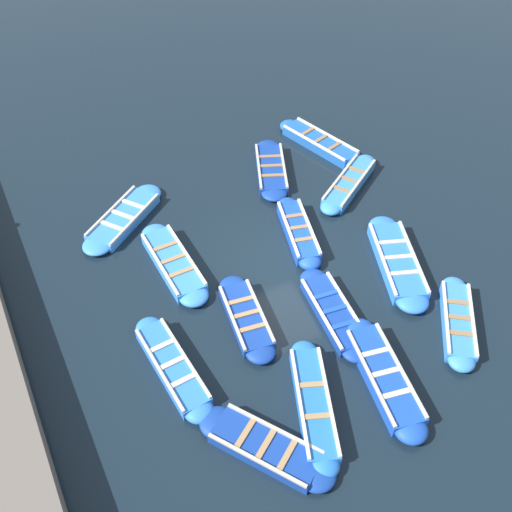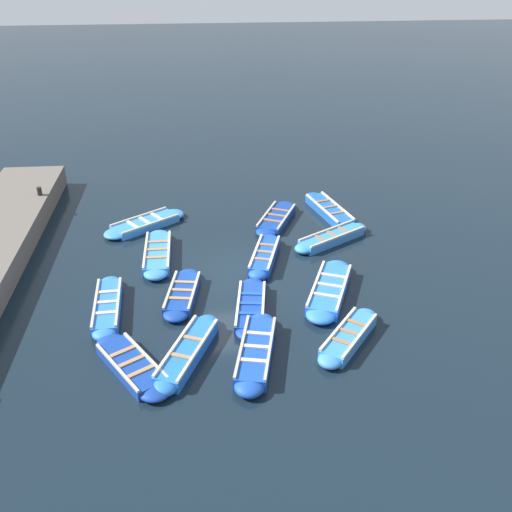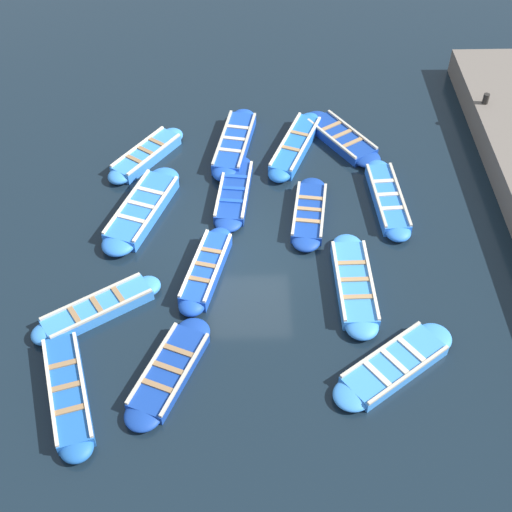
# 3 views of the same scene
# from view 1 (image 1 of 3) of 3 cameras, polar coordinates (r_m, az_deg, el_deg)

# --- Properties ---
(ground_plane) EXTENTS (120.00, 120.00, 0.00)m
(ground_plane) POSITION_cam_1_polar(r_m,az_deg,el_deg) (18.07, 2.23, -1.14)
(ground_plane) COLOR black
(boat_alongside) EXTENTS (1.30, 3.31, 0.36)m
(boat_alongside) POSITION_cam_1_polar(r_m,az_deg,el_deg) (16.62, -0.95, -5.87)
(boat_alongside) COLOR navy
(boat_alongside) RESTS_ON ground
(boat_bow_out) EXTENTS (1.58, 3.92, 0.46)m
(boat_bow_out) POSITION_cam_1_polar(r_m,az_deg,el_deg) (15.78, 12.10, -11.18)
(boat_bow_out) COLOR #1947B7
(boat_bow_out) RESTS_ON ground
(boat_mid_row) EXTENTS (2.11, 3.79, 0.44)m
(boat_mid_row) POSITION_cam_1_polar(r_m,az_deg,el_deg) (15.11, 5.51, -13.89)
(boat_mid_row) COLOR blue
(boat_mid_row) RESTS_ON ground
(boat_broadside) EXTENTS (3.45, 2.53, 0.40)m
(boat_broadside) POSITION_cam_1_polar(r_m,az_deg,el_deg) (21.01, 8.85, 6.84)
(boat_broadside) COLOR #3884E0
(boat_broadside) RESTS_ON ground
(boat_stern_in) EXTENTS (2.34, 4.11, 0.44)m
(boat_stern_in) POSITION_cam_1_polar(r_m,az_deg,el_deg) (18.47, 13.28, -0.52)
(boat_stern_in) COLOR blue
(boat_stern_in) RESTS_ON ground
(boat_near_quay) EXTENTS (1.25, 3.59, 0.36)m
(boat_near_quay) POSITION_cam_1_polar(r_m,az_deg,el_deg) (16.86, 7.43, -5.39)
(boat_near_quay) COLOR navy
(boat_near_quay) RESTS_ON ground
(boat_outer_right) EXTENTS (2.23, 3.58, 0.35)m
(boat_outer_right) POSITION_cam_1_polar(r_m,az_deg,el_deg) (21.44, 1.44, 8.27)
(boat_outer_right) COLOR navy
(boat_outer_right) RESTS_ON ground
(boat_centre) EXTENTS (0.99, 3.79, 0.41)m
(boat_centre) POSITION_cam_1_polar(r_m,az_deg,el_deg) (18.13, -7.87, -0.67)
(boat_centre) COLOR #3884E0
(boat_centre) RESTS_ON ground
(boat_far_corner) EXTENTS (2.66, 3.42, 0.37)m
(boat_far_corner) POSITION_cam_1_polar(r_m,az_deg,el_deg) (14.55, 0.93, -17.78)
(boat_far_corner) COLOR navy
(boat_far_corner) RESTS_ON ground
(boat_outer_left) EXTENTS (1.56, 3.40, 0.45)m
(boat_outer_left) POSITION_cam_1_polar(r_m,az_deg,el_deg) (18.94, 4.06, 2.30)
(boat_outer_left) COLOR #1947B7
(boat_outer_left) RESTS_ON ground
(boat_tucked) EXTENTS (3.56, 2.94, 0.35)m
(boat_tucked) POSITION_cam_1_polar(r_m,az_deg,el_deg) (19.91, -12.51, 3.53)
(boat_tucked) COLOR #3884E0
(boat_tucked) RESTS_ON ground
(boat_drifting) EXTENTS (1.82, 3.96, 0.41)m
(boat_drifting) POSITION_cam_1_polar(r_m,az_deg,el_deg) (22.79, 6.13, 10.65)
(boat_drifting) COLOR #1E59AD
(boat_drifting) RESTS_ON ground
(boat_inner_gap) EXTENTS (2.55, 3.09, 0.41)m
(boat_inner_gap) POSITION_cam_1_polar(r_m,az_deg,el_deg) (17.40, 18.65, -5.94)
(boat_inner_gap) COLOR #3884E0
(boat_inner_gap) RESTS_ON ground
(boat_end_of_row) EXTENTS (0.99, 3.71, 0.40)m
(boat_end_of_row) POSITION_cam_1_polar(r_m,az_deg,el_deg) (15.79, -7.95, -10.40)
(boat_end_of_row) COLOR blue
(boat_end_of_row) RESTS_ON ground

